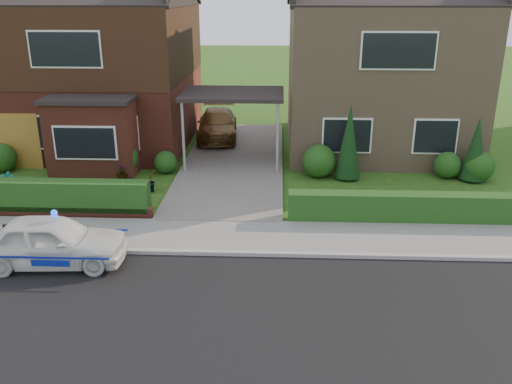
{
  "coord_description": "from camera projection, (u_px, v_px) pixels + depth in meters",
  "views": [
    {
      "loc": [
        1.74,
        -9.25,
        6.31
      ],
      "look_at": [
        1.19,
        3.5,
        1.57
      ],
      "focal_mm": 38.0,
      "sensor_mm": 36.0,
      "label": 1
    }
  ],
  "objects": [
    {
      "name": "ground",
      "position": [
        190.0,
        324.0,
        10.94
      ],
      "size": [
        120.0,
        120.0,
        0.0
      ],
      "primitive_type": "plane",
      "color": "#1D4F15",
      "rests_on": "ground"
    },
    {
      "name": "road",
      "position": [
        190.0,
        324.0,
        10.94
      ],
      "size": [
        60.0,
        6.0,
        0.02
      ],
      "primitive_type": "cube",
      "color": "black",
      "rests_on": "ground"
    },
    {
      "name": "kerb",
      "position": [
        209.0,
        253.0,
        13.77
      ],
      "size": [
        60.0,
        0.16,
        0.12
      ],
      "primitive_type": "cube",
      "color": "#9E9993",
      "rests_on": "ground"
    },
    {
      "name": "sidewalk",
      "position": [
        213.0,
        236.0,
        14.76
      ],
      "size": [
        60.0,
        2.0,
        0.1
      ],
      "primitive_type": "cube",
      "color": "slate",
      "rests_on": "ground"
    },
    {
      "name": "driveway",
      "position": [
        234.0,
        161.0,
        21.22
      ],
      "size": [
        3.8,
        12.0,
        0.12
      ],
      "primitive_type": "cube",
      "color": "#666059",
      "rests_on": "ground"
    },
    {
      "name": "house_left",
      "position": [
        102.0,
        54.0,
        22.86
      ],
      "size": [
        7.5,
        9.53,
        7.25
      ],
      "color": "brown",
      "rests_on": "ground"
    },
    {
      "name": "house_right",
      "position": [
        377.0,
        59.0,
        22.53
      ],
      "size": [
        7.5,
        8.06,
        7.25
      ],
      "color": "#95785B",
      "rests_on": "ground"
    },
    {
      "name": "carport_link",
      "position": [
        233.0,
        95.0,
        20.27
      ],
      "size": [
        3.8,
        3.0,
        2.77
      ],
      "color": "black",
      "rests_on": "ground"
    },
    {
      "name": "garage_door",
      "position": [
        11.0,
        141.0,
        20.23
      ],
      "size": [
        2.2,
        0.1,
        2.1
      ],
      "primitive_type": "cube",
      "color": "brown",
      "rests_on": "ground"
    },
    {
      "name": "dwarf_wall",
      "position": [
        24.0,
        211.0,
        16.07
      ],
      "size": [
        7.7,
        0.25,
        0.36
      ],
      "primitive_type": "cube",
      "color": "brown",
      "rests_on": "ground"
    },
    {
      "name": "hedge_left",
      "position": [
        27.0,
        215.0,
        16.27
      ],
      "size": [
        7.5,
        0.55,
        0.9
      ],
      "primitive_type": "cube",
      "color": "#153B12",
      "rests_on": "ground"
    },
    {
      "name": "hedge_right",
      "position": [
        417.0,
        223.0,
        15.71
      ],
      "size": [
        7.5,
        0.55,
        0.8
      ],
      "primitive_type": "cube",
      "color": "#153B12",
      "rests_on": "ground"
    },
    {
      "name": "shrub_left_far",
      "position": [
        1.0,
        158.0,
        19.99
      ],
      "size": [
        1.08,
        1.08,
        1.08
      ],
      "primitive_type": "sphere",
      "color": "#153B12",
      "rests_on": "ground"
    },
    {
      "name": "shrub_left_mid",
      "position": [
        120.0,
        158.0,
        19.58
      ],
      "size": [
        1.32,
        1.32,
        1.32
      ],
      "primitive_type": "sphere",
      "color": "#153B12",
      "rests_on": "ground"
    },
    {
      "name": "shrub_left_near",
      "position": [
        166.0,
        162.0,
        19.88
      ],
      "size": [
        0.84,
        0.84,
        0.84
      ],
      "primitive_type": "sphere",
      "color": "#153B12",
      "rests_on": "ground"
    },
    {
      "name": "shrub_right_near",
      "position": [
        319.0,
        161.0,
        19.4
      ],
      "size": [
        1.2,
        1.2,
        1.2
      ],
      "primitive_type": "sphere",
      "color": "#153B12",
      "rests_on": "ground"
    },
    {
      "name": "shrub_right_mid",
      "position": [
        448.0,
        165.0,
        19.35
      ],
      "size": [
        0.96,
        0.96,
        0.96
      ],
      "primitive_type": "sphere",
      "color": "#153B12",
      "rests_on": "ground"
    },
    {
      "name": "shrub_right_far",
      "position": [
        479.0,
        166.0,
        19.01
      ],
      "size": [
        1.08,
        1.08,
        1.08
      ],
      "primitive_type": "sphere",
      "color": "#153B12",
      "rests_on": "ground"
    },
    {
      "name": "conifer_a",
      "position": [
        349.0,
        144.0,
        18.93
      ],
      "size": [
        0.9,
        0.9,
        2.6
      ],
      "primitive_type": "cone",
      "color": "black",
      "rests_on": "ground"
    },
    {
      "name": "conifer_b",
      "position": [
        476.0,
        151.0,
        18.82
      ],
      "size": [
        0.9,
        0.9,
        2.2
      ],
      "primitive_type": "cone",
      "color": "black",
      "rests_on": "ground"
    },
    {
      "name": "police_car",
      "position": [
        51.0,
        242.0,
        13.12
      ],
      "size": [
        3.33,
        3.7,
        1.4
      ],
      "rotation": [
        0.0,
        0.0,
        1.63
      ],
      "color": "silver",
      "rests_on": "ground"
    },
    {
      "name": "driveway_car",
      "position": [
        217.0,
        124.0,
        24.17
      ],
      "size": [
        2.02,
        4.32,
        1.22
      ],
      "primitive_type": "imported",
      "rotation": [
        0.0,
        0.0,
        0.08
      ],
      "color": "brown",
      "rests_on": "driveway"
    },
    {
      "name": "potted_plant_a",
      "position": [
        8.0,
        185.0,
        17.5
      ],
      "size": [
        0.45,
        0.31,
        0.84
      ],
      "primitive_type": "imported",
      "rotation": [
        0.0,
        0.0,
        0.03
      ],
      "color": "gray",
      "rests_on": "ground"
    },
    {
      "name": "potted_plant_b",
      "position": [
        151.0,
        181.0,
        18.04
      ],
      "size": [
        0.51,
        0.48,
        0.74
      ],
      "primitive_type": "imported",
      "rotation": [
        0.0,
        0.0,
        1.08
      ],
      "color": "gray",
      "rests_on": "ground"
    },
    {
      "name": "potted_plant_c",
      "position": [
        122.0,
        172.0,
        19.01
      ],
      "size": [
        0.48,
        0.48,
        0.71
      ],
      "primitive_type": "imported",
      "rotation": [
        0.0,
        0.0,
        1.82
      ],
      "color": "gray",
      "rests_on": "ground"
    }
  ]
}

